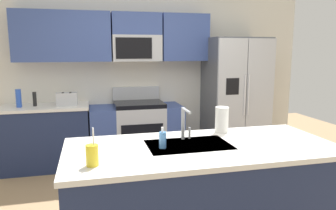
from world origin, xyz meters
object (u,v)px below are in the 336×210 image
at_px(sink_faucet, 185,121).
at_px(paper_towel_roll, 222,120).
at_px(pepper_mill, 35,99).
at_px(drink_cup_yellow, 92,155).
at_px(toaster, 67,99).
at_px(bottle_blue, 19,98).
at_px(soap_dispenser, 163,140).
at_px(refrigerator, 235,98).
at_px(range_oven, 137,132).

xyz_separation_m(sink_faucet, paper_towel_roll, (0.42, 0.17, -0.05)).
distance_m(pepper_mill, sink_faucet, 2.60).
relative_size(sink_faucet, drink_cup_yellow, 1.07).
bearing_deg(paper_towel_roll, pepper_mill, 134.94).
xyz_separation_m(toaster, sink_faucet, (1.09, -2.06, 0.08)).
distance_m(bottle_blue, sink_faucet, 2.68).
height_order(pepper_mill, paper_towel_roll, paper_towel_roll).
bearing_deg(sink_faucet, soap_dispenser, -141.87).
distance_m(pepper_mill, soap_dispenser, 2.63).
xyz_separation_m(refrigerator, toaster, (-2.54, 0.02, 0.07)).
distance_m(soap_dispenser, paper_towel_roll, 0.75).
xyz_separation_m(range_oven, paper_towel_roll, (0.53, -1.94, 0.58)).
bearing_deg(bottle_blue, range_oven, 1.65).
bearing_deg(soap_dispenser, paper_towel_roll, 28.83).
distance_m(drink_cup_yellow, soap_dispenser, 0.61).
relative_size(refrigerator, soap_dispenser, 10.88).
bearing_deg(toaster, drink_cup_yellow, -82.99).
bearing_deg(bottle_blue, soap_dispenser, -56.79).
height_order(bottle_blue, sink_faucet, sink_faucet).
bearing_deg(refrigerator, toaster, 179.56).
bearing_deg(drink_cup_yellow, sink_faucet, 30.28).
xyz_separation_m(bottle_blue, paper_towel_roll, (2.13, -1.89, -0.00)).
relative_size(bottle_blue, paper_towel_roll, 1.02).
xyz_separation_m(bottle_blue, soap_dispenser, (1.48, -2.25, -0.05)).
distance_m(sink_faucet, paper_towel_roll, 0.46).
relative_size(range_oven, refrigerator, 0.74).
xyz_separation_m(toaster, bottle_blue, (-0.62, 0.01, 0.03)).
distance_m(range_oven, pepper_mill, 1.51).
height_order(pepper_mill, drink_cup_yellow, drink_cup_yellow).
bearing_deg(refrigerator, bottle_blue, 179.53).
xyz_separation_m(soap_dispenser, paper_towel_roll, (0.65, 0.36, 0.05)).
height_order(refrigerator, soap_dispenser, refrigerator).
relative_size(toaster, pepper_mill, 1.43).
bearing_deg(bottle_blue, drink_cup_yellow, -69.74).
distance_m(range_oven, sink_faucet, 2.21).
xyz_separation_m(refrigerator, soap_dispenser, (-1.68, -2.23, 0.04)).
bearing_deg(pepper_mill, sink_faucet, -54.34).
relative_size(range_oven, bottle_blue, 5.55).
bearing_deg(range_oven, sink_faucet, -86.99).
xyz_separation_m(pepper_mill, drink_cup_yellow, (0.74, -2.57, -0.02)).
height_order(bottle_blue, drink_cup_yellow, drink_cup_yellow).
relative_size(toaster, soap_dispenser, 1.65).
relative_size(toaster, drink_cup_yellow, 1.06).
bearing_deg(drink_cup_yellow, bottle_blue, 110.26).
distance_m(pepper_mill, paper_towel_roll, 2.74).
relative_size(refrigerator, toaster, 6.61).
distance_m(range_oven, bottle_blue, 1.70).
bearing_deg(range_oven, bottle_blue, -178.35).
relative_size(refrigerator, paper_towel_roll, 7.71).
bearing_deg(pepper_mill, bottle_blue, -167.42).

